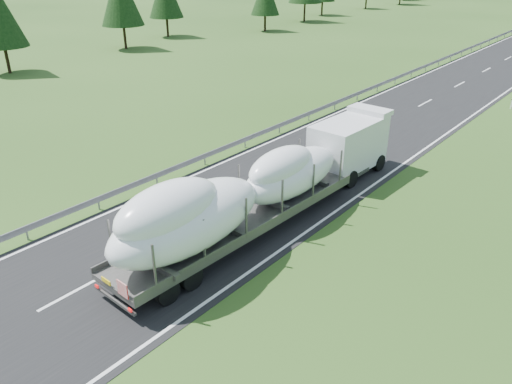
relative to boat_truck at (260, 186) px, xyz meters
The scene contains 2 objects.
ground 3.39m from the boat_truck, behind, with size 400.00×400.00×0.00m, color #294818.
boat_truck is the anchor object (origin of this frame).
Camera 1 is at (16.04, -16.94, 12.41)m, focal length 35.00 mm.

